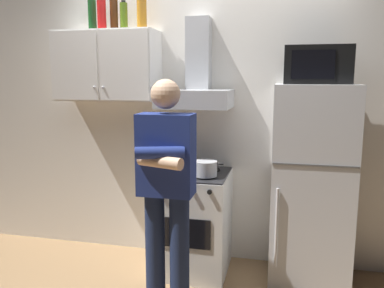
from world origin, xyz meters
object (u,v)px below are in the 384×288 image
(range_hood, at_px, (196,84))
(person_standing, at_px, (166,187))
(stove_oven, at_px, (193,222))
(bottle_wine_green, at_px, (92,14))
(bottle_olive_oil, at_px, (124,16))
(bottle_soda_red, at_px, (102,15))
(upper_cabinet, at_px, (107,66))
(cooking_pot, at_px, (205,168))
(microwave, at_px, (317,65))
(bottle_rum_dark, at_px, (114,14))
(refrigerator, at_px, (311,187))
(bottle_liquor_amber, at_px, (142,11))

(range_hood, height_order, person_standing, range_hood)
(range_hood, bearing_deg, stove_oven, -90.00)
(stove_oven, height_order, bottle_wine_green, bottle_wine_green)
(bottle_olive_oil, bearing_deg, bottle_soda_red, -168.58)
(upper_cabinet, bearing_deg, cooking_pot, -14.73)
(microwave, distance_m, bottle_rum_dark, 1.74)
(refrigerator, distance_m, bottle_olive_oil, 2.10)
(bottle_wine_green, bearing_deg, person_standing, -40.65)
(bottle_rum_dark, height_order, bottle_wine_green, bottle_wine_green)
(stove_oven, xyz_separation_m, range_hood, (0.00, 0.13, 1.16))
(stove_oven, height_order, person_standing, person_standing)
(cooking_pot, relative_size, bottle_liquor_amber, 0.86)
(cooking_pot, bearing_deg, upper_cabinet, 165.27)
(person_standing, relative_size, bottle_olive_oil, 6.64)
(stove_oven, relative_size, refrigerator, 0.55)
(microwave, distance_m, bottle_olive_oil, 1.65)
(upper_cabinet, height_order, refrigerator, upper_cabinet)
(stove_oven, height_order, microwave, microwave)
(bottle_wine_green, bearing_deg, bottle_rum_dark, -4.81)
(refrigerator, xyz_separation_m, bottle_wine_green, (-1.89, 0.16, 1.40))
(stove_oven, distance_m, bottle_soda_red, 1.94)
(upper_cabinet, bearing_deg, bottle_wine_green, 167.06)
(upper_cabinet, bearing_deg, bottle_soda_red, -153.89)
(bottle_soda_red, relative_size, bottle_wine_green, 0.90)
(upper_cabinet, xyz_separation_m, microwave, (1.75, -0.11, -0.01))
(bottle_liquor_amber, bearing_deg, microwave, -6.03)
(range_hood, xyz_separation_m, bottle_wine_green, (-0.94, 0.03, 0.60))
(bottle_olive_oil, bearing_deg, bottle_rum_dark, -173.02)
(microwave, xyz_separation_m, person_standing, (-1.00, -0.62, -0.84))
(microwave, bearing_deg, bottle_wine_green, 175.82)
(bottle_soda_red, xyz_separation_m, bottle_wine_green, (-0.11, 0.04, 0.02))
(refrigerator, bearing_deg, cooking_pot, -171.68)
(stove_oven, distance_m, cooking_pot, 0.53)
(bottle_olive_oil, xyz_separation_m, bottle_wine_green, (-0.30, 0.01, 0.03))
(bottle_soda_red, bearing_deg, upper_cabinet, 26.11)
(bottle_rum_dark, xyz_separation_m, bottle_olive_oil, (0.09, 0.01, -0.02))
(cooking_pot, relative_size, bottle_soda_red, 1.06)
(bottle_rum_dark, bearing_deg, cooking_pot, -16.79)
(bottle_wine_green, bearing_deg, range_hood, -1.86)
(upper_cabinet, distance_m, bottle_olive_oil, 0.45)
(range_hood, relative_size, bottle_rum_dark, 2.65)
(upper_cabinet, relative_size, range_hood, 1.20)
(refrigerator, bearing_deg, bottle_soda_red, 176.41)
(upper_cabinet, height_order, bottle_olive_oil, bottle_olive_oil)
(bottle_soda_red, height_order, bottle_olive_oil, bottle_soda_red)
(stove_oven, relative_size, bottle_wine_green, 2.88)
(person_standing, bearing_deg, bottle_wine_green, 139.35)
(bottle_olive_oil, relative_size, bottle_liquor_amber, 0.74)
(refrigerator, height_order, bottle_soda_red, bottle_soda_red)
(cooking_pot, bearing_deg, bottle_soda_red, 166.41)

